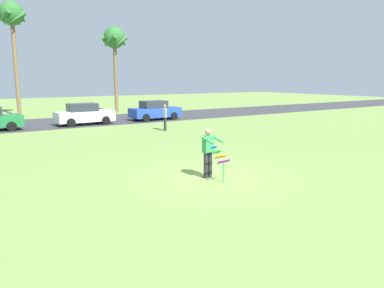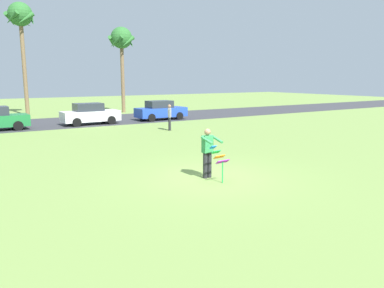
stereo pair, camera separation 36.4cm
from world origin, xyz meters
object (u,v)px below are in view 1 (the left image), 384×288
Objects in this scene: palm_tree_centre_far at (114,41)px; kite_held at (220,158)px; person_walker_near at (165,117)px; palm_tree_right_near at (12,19)px; parked_car_blue at (155,111)px; parked_car_white at (84,114)px; person_kite_flyer at (208,151)px.

kite_held is at bearing -105.25° from palm_tree_centre_far.
palm_tree_right_near is at bearing 111.85° from person_walker_near.
parked_car_blue is 2.44× the size of person_walker_near.
palm_tree_centre_far is (8.83, -1.62, -1.54)m from palm_tree_right_near.
palm_tree_centre_far is at bearing 53.98° from parked_car_white.
parked_car_white is at bearing -73.67° from palm_tree_right_near.
kite_held is at bearing -111.34° from person_walker_near.
parked_car_blue is 6.52m from person_walker_near.
person_kite_flyer is at bearing -105.70° from palm_tree_centre_far.
person_kite_flyer is 17.34m from parked_car_white.
palm_tree_right_near is 1.20× the size of palm_tree_centre_far.
parked_car_blue is at bearing 67.53° from person_kite_flyer.
palm_tree_centre_far reaches higher than person_kite_flyer.
kite_held is at bearing -111.64° from parked_car_blue.
person_walker_near is (-2.48, -14.22, -6.07)m from palm_tree_centre_far.
person_walker_near is at bearing -68.15° from palm_tree_right_near.
parked_car_white is 12.85m from palm_tree_right_near.
person_kite_flyer is at bearing 93.81° from kite_held.
person_walker_near is (4.69, 11.27, -0.02)m from person_kite_flyer.
palm_tree_right_near is 18.69m from person_walker_near.
palm_tree_right_near is at bearing 131.95° from parked_car_blue.
person_walker_near is (4.65, 11.89, 0.12)m from kite_held.
palm_tree_right_near is (-1.67, 27.11, 7.60)m from person_kite_flyer.
kite_held is 28.85m from palm_tree_right_near.
parked_car_white reaches higher than kite_held.
palm_tree_right_near is (-1.71, 27.74, 7.74)m from kite_held.
kite_held is 17.96m from parked_car_white.
palm_tree_right_near reaches higher than person_kite_flyer.
person_walker_near is at bearing -99.88° from palm_tree_centre_far.
kite_held is 0.12× the size of palm_tree_right_near.
parked_car_blue is at bearing 67.76° from person_walker_near.
person_kite_flyer is 28.21m from palm_tree_right_near.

